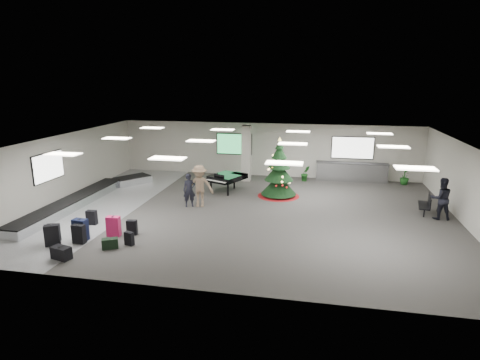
% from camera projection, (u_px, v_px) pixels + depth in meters
% --- Properties ---
extents(ground, '(18.00, 18.00, 0.00)m').
position_uv_depth(ground, '(246.00, 212.00, 17.94)').
color(ground, '#34322F').
rests_on(ground, ground).
extents(room_envelope, '(18.02, 14.02, 3.21)m').
position_uv_depth(room_envelope, '(240.00, 158.00, 18.07)').
color(room_envelope, beige).
rests_on(room_envelope, ground).
extents(baggage_carousel, '(2.28, 9.71, 0.43)m').
position_uv_depth(baggage_carousel, '(85.00, 198.00, 19.28)').
color(baggage_carousel, silver).
rests_on(baggage_carousel, ground).
extents(service_counter, '(4.05, 0.65, 1.08)m').
position_uv_depth(service_counter, '(351.00, 172.00, 23.18)').
color(service_counter, silver).
rests_on(service_counter, ground).
extents(suitcase_0, '(0.57, 0.48, 0.79)m').
position_uv_depth(suitcase_0, '(52.00, 235.00, 14.24)').
color(suitcase_0, black).
rests_on(suitcase_0, ground).
extents(suitcase_1, '(0.47, 0.27, 0.73)m').
position_uv_depth(suitcase_1, '(79.00, 234.00, 14.45)').
color(suitcase_1, black).
rests_on(suitcase_1, ground).
extents(pink_suitcase, '(0.51, 0.32, 0.79)m').
position_uv_depth(pink_suitcase, '(114.00, 226.00, 15.11)').
color(pink_suitcase, '#DD1C5D').
rests_on(pink_suitcase, ground).
extents(suitcase_3, '(0.41, 0.27, 0.60)m').
position_uv_depth(suitcase_3, '(132.00, 227.00, 15.25)').
color(suitcase_3, black).
rests_on(suitcase_3, ground).
extents(navy_suitcase, '(0.55, 0.36, 0.83)m').
position_uv_depth(navy_suitcase, '(81.00, 230.00, 14.71)').
color(navy_suitcase, black).
rests_on(navy_suitcase, ground).
extents(suitcase_5, '(0.49, 0.36, 0.68)m').
position_uv_depth(suitcase_5, '(53.00, 233.00, 14.59)').
color(suitcase_5, black).
rests_on(suitcase_5, ground).
extents(green_duffel, '(0.61, 0.49, 0.38)m').
position_uv_depth(green_duffel, '(110.00, 243.00, 14.05)').
color(green_duffel, black).
rests_on(green_duffel, ground).
extents(suitcase_7, '(0.37, 0.27, 0.51)m').
position_uv_depth(suitcase_7, '(129.00, 238.00, 14.32)').
color(suitcase_7, black).
rests_on(suitcase_7, ground).
extents(suitcase_8, '(0.41, 0.24, 0.62)m').
position_uv_depth(suitcase_8, '(92.00, 218.00, 16.31)').
color(suitcase_8, black).
rests_on(suitcase_8, ground).
extents(black_duffel, '(0.72, 0.51, 0.45)m').
position_uv_depth(black_duffel, '(61.00, 253.00, 13.22)').
color(black_duffel, black).
rests_on(black_duffel, ground).
extents(christmas_tree, '(2.12, 2.12, 3.02)m').
position_uv_depth(christmas_tree, '(279.00, 176.00, 20.10)').
color(christmas_tree, maroon).
rests_on(christmas_tree, ground).
extents(grand_piano, '(2.02, 2.24, 1.05)m').
position_uv_depth(grand_piano, '(226.00, 178.00, 20.98)').
color(grand_piano, black).
rests_on(grand_piano, ground).
extents(bench, '(0.68, 1.38, 0.84)m').
position_uv_depth(bench, '(426.00, 203.00, 17.60)').
color(bench, black).
rests_on(bench, ground).
extents(traveler_a, '(0.67, 0.58, 1.56)m').
position_uv_depth(traveler_a, '(189.00, 190.00, 18.50)').
color(traveler_a, black).
rests_on(traveler_a, ground).
extents(traveler_b, '(1.37, 0.93, 1.96)m').
position_uv_depth(traveler_b, '(200.00, 186.00, 18.45)').
color(traveler_b, '#7D654D').
rests_on(traveler_b, ground).
extents(traveler_bench, '(0.93, 0.75, 1.80)m').
position_uv_depth(traveler_bench, '(441.00, 199.00, 16.82)').
color(traveler_bench, black).
rests_on(traveler_bench, ground).
extents(potted_plant_left, '(0.63, 0.59, 0.91)m').
position_uv_depth(potted_plant_left, '(305.00, 173.00, 23.18)').
color(potted_plant_left, '#174415').
rests_on(potted_plant_left, ground).
extents(potted_plant_right, '(0.55, 0.55, 0.88)m').
position_uv_depth(potted_plant_right, '(405.00, 177.00, 22.43)').
color(potted_plant_right, '#174415').
rests_on(potted_plant_right, ground).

